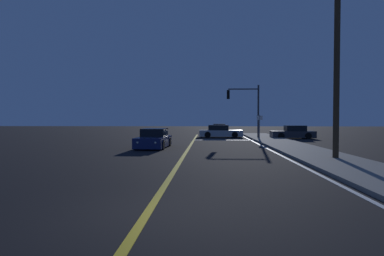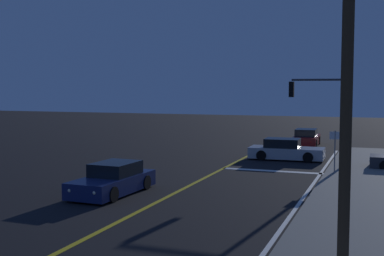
# 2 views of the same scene
# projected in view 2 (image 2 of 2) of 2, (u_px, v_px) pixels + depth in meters

# --- Properties ---
(sidewalk_right) EXTENTS (3.20, 46.80, 0.15)m
(sidewalk_right) POSITION_uv_depth(u_px,v_px,m) (340.00, 234.00, 15.71)
(sidewalk_right) COLOR slate
(sidewalk_right) RESTS_ON ground
(lane_line_center) EXTENTS (0.20, 44.20, 0.01)m
(lane_line_center) POSITION_uv_depth(u_px,v_px,m) (131.00, 216.00, 18.20)
(lane_line_center) COLOR gold
(lane_line_center) RESTS_ON ground
(lane_line_edge_right) EXTENTS (0.16, 44.20, 0.01)m
(lane_line_edge_right) POSITION_uv_depth(u_px,v_px,m) (280.00, 230.00, 16.35)
(lane_line_edge_right) COLOR white
(lane_line_edge_right) RESTS_ON ground
(stop_bar) EXTENTS (5.60, 0.50, 0.01)m
(stop_bar) POSITION_uv_depth(u_px,v_px,m) (273.00, 171.00, 27.99)
(stop_bar) COLOR white
(stop_bar) RESTS_ON ground
(car_mid_block_silver) EXTENTS (4.72, 2.08, 1.34)m
(car_mid_block_silver) POSITION_uv_depth(u_px,v_px,m) (286.00, 150.00, 32.44)
(car_mid_block_silver) COLOR #B2B5BA
(car_mid_block_silver) RESTS_ON ground
(car_far_approaching_red) EXTENTS (2.00, 4.48, 1.34)m
(car_far_approaching_red) POSITION_uv_depth(u_px,v_px,m) (306.00, 138.00, 40.26)
(car_far_approaching_red) COLOR maroon
(car_far_approaching_red) RESTS_ON ground
(car_lead_oncoming_navy) EXTENTS (2.10, 4.63, 1.34)m
(car_lead_oncoming_navy) POSITION_uv_depth(u_px,v_px,m) (113.00, 180.00, 21.96)
(car_lead_oncoming_navy) COLOR navy
(car_lead_oncoming_navy) RESTS_ON ground
(traffic_signal_near_right) EXTENTS (3.25, 0.28, 5.41)m
(traffic_signal_near_right) POSITION_uv_depth(u_px,v_px,m) (324.00, 105.00, 29.02)
(traffic_signal_near_right) COLOR #38383D
(traffic_signal_near_right) RESTS_ON ground
(utility_pole_right) EXTENTS (1.98, 0.28, 10.53)m
(utility_pole_right) POSITION_uv_depth(u_px,v_px,m) (348.00, 46.00, 11.87)
(utility_pole_right) COLOR #42301E
(utility_pole_right) RESTS_ON ground
(street_sign_corner) EXTENTS (0.56, 0.06, 2.36)m
(street_sign_corner) POSITION_uv_depth(u_px,v_px,m) (335.00, 146.00, 26.25)
(street_sign_corner) COLOR slate
(street_sign_corner) RESTS_ON ground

